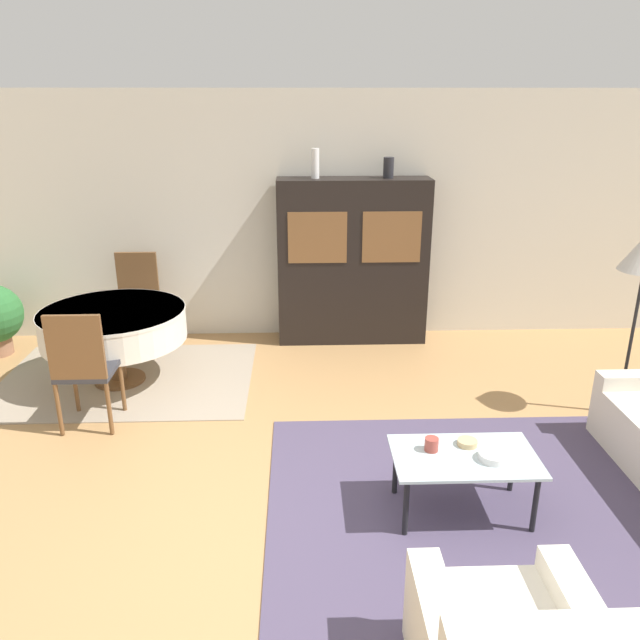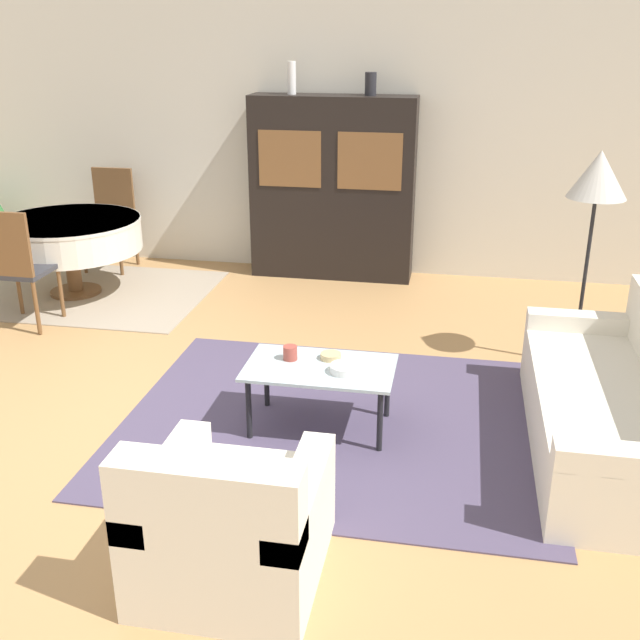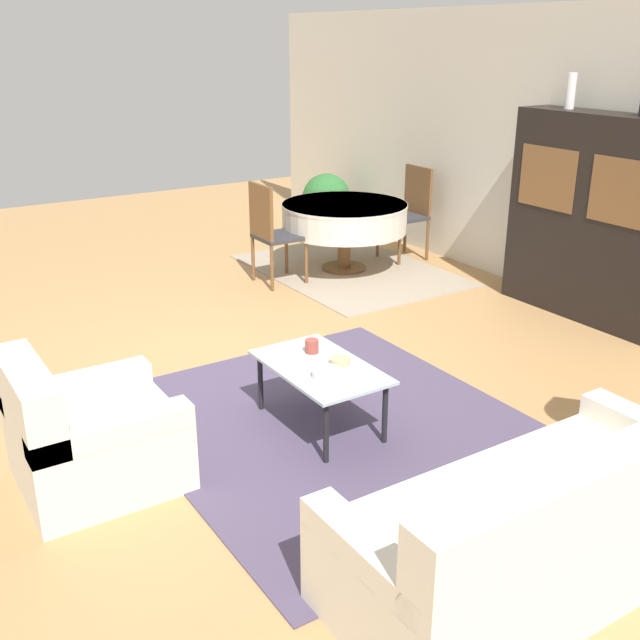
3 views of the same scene
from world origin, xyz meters
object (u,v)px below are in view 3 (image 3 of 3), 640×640
object	(u,v)px
armchair	(88,438)
dining_chair_near	(271,228)
vase_tall	(571,91)
cup	(312,346)
bowl	(327,373)
dining_table	(344,217)
display_cabinet	(593,218)
dining_chair_far	(410,207)
potted_plant	(326,200)
bowl_small	(340,361)
coffee_table	(320,372)
couch	(541,529)

from	to	relation	value
armchair	dining_chair_near	size ratio (longest dim) A/B	0.84
armchair	vase_tall	bearing A→B (deg)	99.03
cup	bowl	bearing A→B (deg)	-18.16
dining_table	vase_tall	xyz separation A→B (m)	(1.94, 1.06, 1.37)
display_cabinet	vase_tall	xyz separation A→B (m)	(-0.41, 0.00, 1.06)
dining_chair_far	potted_plant	world-z (taller)	dining_chair_far
cup	bowl	size ratio (longest dim) A/B	0.48
armchair	dining_table	size ratio (longest dim) A/B	0.64
dining_chair_far	bowl_small	size ratio (longest dim) A/B	7.78
display_cabinet	dining_chair_near	distance (m)	3.07
coffee_table	cup	size ratio (longest dim) A/B	10.32
dining_chair_near	vase_tall	xyz separation A→B (m)	(1.94, 1.96, 1.37)
coffee_table	potted_plant	size ratio (longest dim) A/B	1.22
dining_chair_near	dining_chair_far	bearing A→B (deg)	90.00
vase_tall	potted_plant	distance (m)	3.77
couch	dining_table	xyz separation A→B (m)	(-4.63, 2.07, 0.29)
display_cabinet	coffee_table	bearing A→B (deg)	-81.57
couch	display_cabinet	xyz separation A→B (m)	(-2.29, 3.13, 0.61)
display_cabinet	potted_plant	xyz separation A→B (m)	(-3.83, -0.31, -0.47)
armchair	vase_tall	distance (m)	4.98
dining_chair_far	cup	xyz separation A→B (m)	(2.61, -2.95, -0.10)
display_cabinet	bowl	world-z (taller)	display_cabinet
dining_chair_near	dining_chair_far	world-z (taller)	same
coffee_table	potted_plant	xyz separation A→B (m)	(-4.30, 2.86, 0.04)
bowl	couch	bearing A→B (deg)	3.57
dining_chair_far	dining_table	bearing A→B (deg)	90.00
cup	vase_tall	world-z (taller)	vase_tall
potted_plant	bowl_small	bearing A→B (deg)	-32.16
bowl	bowl_small	size ratio (longest dim) A/B	1.43
dining_chair_far	cup	size ratio (longest dim) A/B	11.37
couch	dining_chair_far	xyz separation A→B (m)	(-4.63, 2.97, 0.29)
display_cabinet	bowl_small	size ratio (longest dim) A/B	13.61
armchair	bowl	size ratio (longest dim) A/B	4.58
dining_table	dining_chair_near	distance (m)	0.90
bowl_small	display_cabinet	bearing A→B (deg)	99.62
display_cabinet	bowl_small	xyz separation A→B (m)	(0.52, -3.05, -0.45)
vase_tall	cup	bearing A→B (deg)	-77.80
armchair	bowl_small	xyz separation A→B (m)	(0.19, 1.59, 0.16)
display_cabinet	dining_chair_far	world-z (taller)	display_cabinet
vase_tall	potted_plant	world-z (taller)	vase_tall
dining_table	bowl	size ratio (longest dim) A/B	7.12
bowl	potted_plant	bearing A→B (deg)	146.91
dining_table	cup	xyz separation A→B (m)	(2.61, -2.05, -0.11)
bowl_small	potted_plant	distance (m)	5.14
potted_plant	display_cabinet	bearing A→B (deg)	4.66
potted_plant	bowl	bearing A→B (deg)	-33.09
bowl	dining_chair_far	bearing A→B (deg)	134.13
couch	bowl	bearing A→B (deg)	93.57
armchair	cup	xyz separation A→B (m)	(-0.07, 1.53, 0.19)
dining_chair_far	bowl_small	world-z (taller)	dining_chair_far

